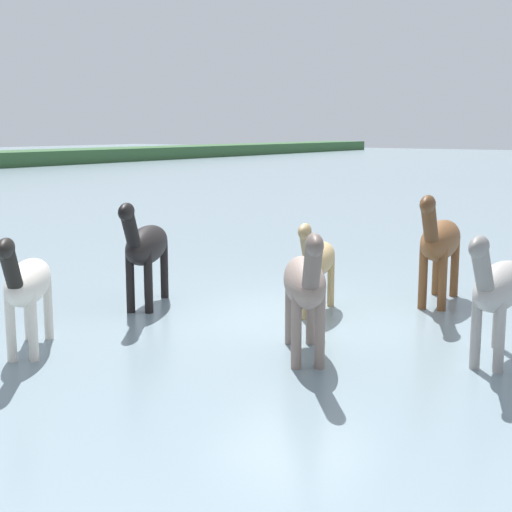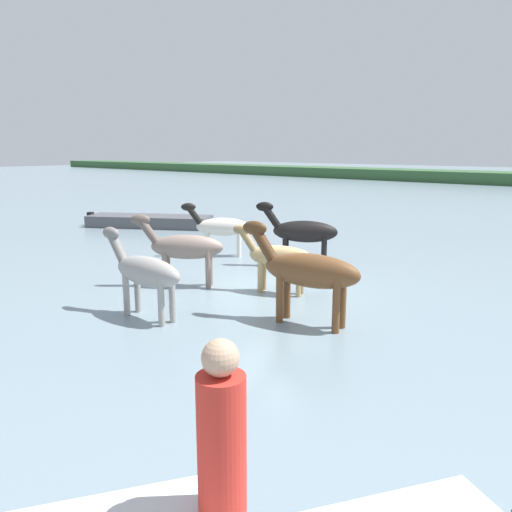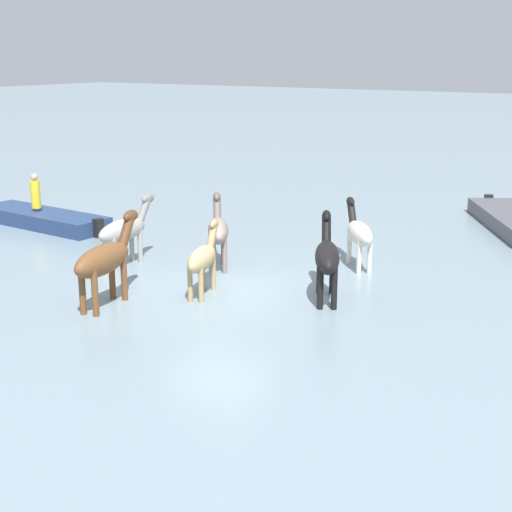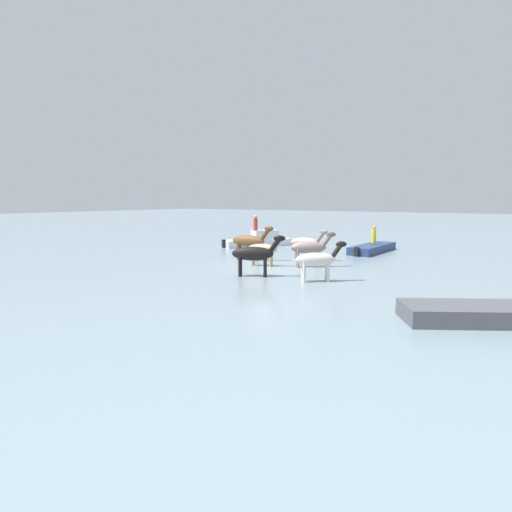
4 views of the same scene
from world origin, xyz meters
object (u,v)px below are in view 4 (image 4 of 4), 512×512
object	(u,v)px
horse_chestnut_trailing	(306,243)
boat_skiff_near	(259,242)
horse_pinto_flank	(263,249)
boat_dinghy_port	(372,249)
person_helmsman_aft	(374,235)
horse_rear_stallion	(310,248)
horse_mid_herd	(255,254)
boat_tender_starboard	(502,316)
horse_gray_outer	(317,260)
horse_dun_straggler	(250,241)
person_boatman_standing	(256,223)

from	to	relation	value
horse_chestnut_trailing	boat_skiff_near	distance (m)	7.82
horse_pinto_flank	horse_chestnut_trailing	bearing A→B (deg)	56.19
boat_dinghy_port	person_helmsman_aft	bearing A→B (deg)	9.16
horse_rear_stallion	horse_mid_herd	size ratio (longest dim) A/B	0.91
horse_chestnut_trailing	person_helmsman_aft	size ratio (longest dim) A/B	2.01
horse_rear_stallion	horse_pinto_flank	world-z (taller)	horse_rear_stallion
horse_mid_herd	horse_pinto_flank	size ratio (longest dim) A/B	1.12
boat_tender_starboard	person_helmsman_aft	bearing A→B (deg)	-90.61
horse_mid_herd	person_helmsman_aft	bearing A→B (deg)	52.67
horse_chestnut_trailing	boat_tender_starboard	bearing A→B (deg)	-40.35
horse_chestnut_trailing	boat_skiff_near	world-z (taller)	horse_chestnut_trailing
boat_dinghy_port	boat_skiff_near	bearing A→B (deg)	101.46
horse_mid_herd	person_helmsman_aft	distance (m)	12.19
horse_rear_stallion	horse_gray_outer	xyz separation A→B (m)	(-1.99, 3.32, -0.06)
horse_dun_straggler	person_boatman_standing	xyz separation A→B (m)	(3.65, -6.06, 0.63)
horse_dun_straggler	boat_skiff_near	distance (m)	7.38
horse_pinto_flank	boat_skiff_near	world-z (taller)	horse_pinto_flank
boat_skiff_near	boat_tender_starboard	bearing A→B (deg)	-95.00
horse_rear_stallion	horse_gray_outer	world-z (taller)	horse_rear_stallion
boat_tender_starboard	boat_dinghy_port	bearing A→B (deg)	-90.22
horse_gray_outer	horse_chestnut_trailing	world-z (taller)	horse_chestnut_trailing
horse_dun_straggler	horse_pinto_flank	world-z (taller)	horse_dun_straggler
horse_mid_herd	horse_dun_straggler	bearing A→B (deg)	98.30
person_helmsman_aft	boat_tender_starboard	bearing A→B (deg)	120.66
horse_gray_outer	person_helmsman_aft	bearing A→B (deg)	56.13
boat_skiff_near	person_boatman_standing	bearing A→B (deg)	-159.11
person_boatman_standing	person_helmsman_aft	size ratio (longest dim) A/B	1.00
horse_mid_herd	horse_chestnut_trailing	size ratio (longest dim) A/B	1.00
boat_skiff_near	boat_dinghy_port	distance (m)	8.66
boat_tender_starboard	person_boatman_standing	distance (m)	20.80
boat_skiff_near	person_helmsman_aft	xyz separation A→B (m)	(-8.54, -1.51, 0.83)
person_boatman_standing	person_helmsman_aft	bearing A→B (deg)	-167.90
horse_dun_straggler	horse_rear_stallion	world-z (taller)	horse_dun_straggler
horse_dun_straggler	horse_chestnut_trailing	xyz separation A→B (m)	(-2.78, -1.92, -0.11)
horse_mid_herd	horse_pinto_flank	bearing A→B (deg)	86.00
horse_mid_herd	person_boatman_standing	distance (m)	12.29
boat_skiff_near	horse_gray_outer	bearing A→B (deg)	-104.44
horse_pinto_flank	person_boatman_standing	size ratio (longest dim) A/B	1.79
boat_tender_starboard	horse_mid_herd	bearing A→B (deg)	-41.78
horse_mid_herd	horse_chestnut_trailing	distance (m)	6.09
horse_pinto_flank	horse_chestnut_trailing	size ratio (longest dim) A/B	0.89
boat_tender_starboard	person_boatman_standing	xyz separation A→B (m)	(16.86, -12.08, 1.57)
horse_mid_herd	horse_gray_outer	size ratio (longest dim) A/B	1.20
horse_mid_herd	boat_dinghy_port	world-z (taller)	horse_mid_herd
boat_tender_starboard	horse_dun_straggler	bearing A→B (deg)	-55.79
horse_chestnut_trailing	boat_skiff_near	bearing A→B (deg)	141.85
horse_gray_outer	person_boatman_standing	distance (m)	13.77
horse_pinto_flank	person_boatman_standing	world-z (taller)	person_boatman_standing
horse_gray_outer	person_helmsman_aft	world-z (taller)	person_helmsman_aft
horse_mid_herd	boat_dinghy_port	distance (m)	11.97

